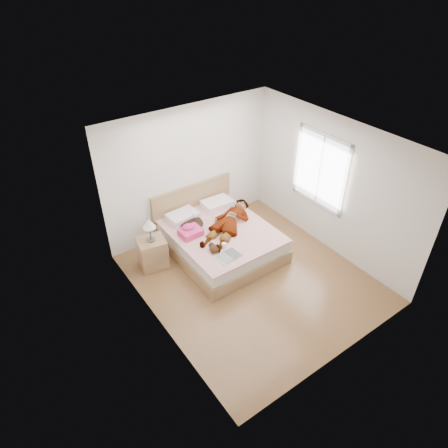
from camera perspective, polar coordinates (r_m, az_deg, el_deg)
name	(u,v)px	position (r m, az deg, el deg)	size (l,w,h in m)	color
ground	(251,278)	(7.21, 3.95, -7.75)	(4.00, 4.00, 0.00)	#502D19
woman	(229,220)	(7.52, 0.69, 0.57)	(0.63, 1.68, 0.23)	white
hair	(191,222)	(7.62, -4.77, 0.26)	(0.44, 0.54, 0.08)	black
phone	(195,216)	(7.53, -4.18, 1.21)	(0.05, 0.10, 0.01)	silver
room_shell	(320,170)	(7.57, 13.61, 7.49)	(4.00, 4.00, 4.00)	white
bed	(218,238)	(7.66, -0.80, -1.94)	(1.80, 2.08, 1.00)	brown
towel	(190,231)	(7.31, -4.87, -1.01)	(0.41, 0.35, 0.21)	#DF3C6E
magazine	(229,256)	(6.85, 0.69, -4.57)	(0.46, 0.32, 0.03)	white
coffee_mug	(224,245)	(7.01, 0.02, -3.07)	(0.13, 0.11, 0.09)	white
plush_toy	(214,248)	(6.92, -1.48, -3.44)	(0.17, 0.25, 0.14)	black
nightstand	(153,251)	(7.34, -10.18, -3.81)	(0.55, 0.51, 1.04)	olive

